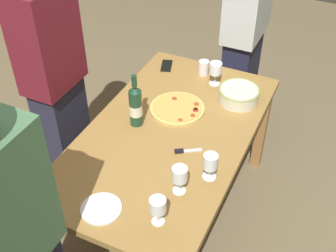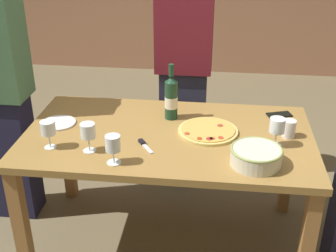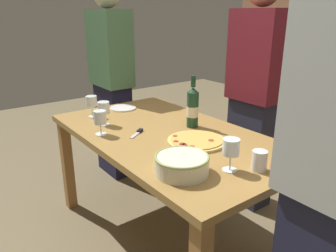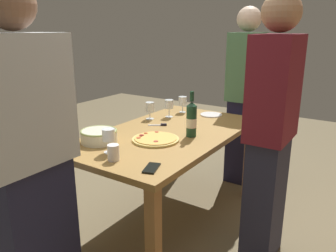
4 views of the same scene
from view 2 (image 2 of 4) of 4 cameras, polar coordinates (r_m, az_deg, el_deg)
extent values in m
plane|color=brown|center=(2.93, 0.00, -14.06)|extent=(8.00, 8.00, 0.00)
cube|color=olive|center=(2.51, 0.00, -1.36)|extent=(1.60, 0.90, 0.04)
cube|color=#9F6D3A|center=(2.59, -18.07, -11.85)|extent=(0.07, 0.07, 0.71)
cube|color=#9F6D3A|center=(2.44, 17.11, -14.53)|extent=(0.07, 0.07, 0.71)
cube|color=#9F6D3A|center=(3.19, -12.57, -3.20)|extent=(0.07, 0.07, 0.71)
cube|color=#9F6D3A|center=(3.07, 14.91, -4.81)|extent=(0.07, 0.07, 0.71)
cylinder|color=#D4BB67|center=(2.52, 5.06, -0.65)|extent=(0.33, 0.33, 0.02)
cylinder|color=gold|center=(2.52, 5.07, -0.44)|extent=(0.30, 0.30, 0.01)
cylinder|color=#B03F24|center=(2.43, 6.68, -1.48)|extent=(0.03, 0.03, 0.00)
cylinder|color=#AB3F27|center=(2.46, 2.42, -0.96)|extent=(0.03, 0.03, 0.00)
cylinder|color=#9F2D27|center=(2.41, 5.26, -1.62)|extent=(0.04, 0.04, 0.00)
cylinder|color=#A33E2C|center=(2.56, 6.60, 0.06)|extent=(0.03, 0.03, 0.00)
cylinder|color=#A43A17|center=(2.41, 3.99, -1.59)|extent=(0.03, 0.03, 0.00)
cylinder|color=#B13D25|center=(2.42, 5.61, -1.57)|extent=(0.03, 0.03, 0.00)
cylinder|color=beige|center=(2.24, 11.05, -3.79)|extent=(0.25, 0.25, 0.09)
torus|color=#97A75C|center=(2.22, 11.14, -2.93)|extent=(0.25, 0.25, 0.01)
cylinder|color=#1B4029|center=(2.63, 0.41, 3.28)|extent=(0.08, 0.08, 0.23)
cone|color=#1B4029|center=(2.59, 0.41, 5.87)|extent=(0.08, 0.08, 0.03)
cylinder|color=#1B4029|center=(2.57, 0.42, 7.05)|extent=(0.03, 0.03, 0.07)
cylinder|color=#EBE6CC|center=(2.64, 0.40, 3.05)|extent=(0.08, 0.08, 0.07)
cylinder|color=white|center=(2.45, 13.34, -2.38)|extent=(0.07, 0.07, 0.00)
cylinder|color=white|center=(2.43, 13.44, -1.54)|extent=(0.01, 0.01, 0.08)
cylinder|color=white|center=(2.40, 13.63, 0.09)|extent=(0.08, 0.08, 0.08)
cylinder|color=maroon|center=(2.40, 13.58, -0.38)|extent=(0.07, 0.07, 0.03)
cylinder|color=white|center=(2.44, -14.63, -2.59)|extent=(0.06, 0.06, 0.00)
cylinder|color=white|center=(2.43, -14.73, -1.77)|extent=(0.01, 0.01, 0.08)
cylinder|color=white|center=(2.39, -14.94, -0.22)|extent=(0.08, 0.08, 0.07)
cylinder|color=white|center=(2.37, -9.87, -3.08)|extent=(0.07, 0.07, 0.00)
cylinder|color=white|center=(2.35, -9.95, -2.23)|extent=(0.01, 0.01, 0.08)
cylinder|color=white|center=(2.31, -10.10, -0.58)|extent=(0.08, 0.08, 0.08)
cylinder|color=white|center=(2.25, -6.83, -4.60)|extent=(0.07, 0.07, 0.00)
cylinder|color=white|center=(2.23, -6.88, -3.82)|extent=(0.01, 0.01, 0.07)
cylinder|color=white|center=(2.19, -6.99, -2.18)|extent=(0.08, 0.08, 0.08)
cylinder|color=maroon|center=(2.20, -6.96, -2.60)|extent=(0.07, 0.07, 0.04)
cylinder|color=silver|center=(2.54, 15.03, -0.32)|extent=(0.07, 0.07, 0.10)
cylinder|color=white|center=(2.69, -13.64, 0.39)|extent=(0.20, 0.20, 0.01)
cube|color=black|center=(2.79, 13.87, 1.38)|extent=(0.16, 0.11, 0.01)
cube|color=silver|center=(2.35, -2.61, -2.86)|extent=(0.08, 0.10, 0.01)
cube|color=black|center=(2.41, -3.32, -2.00)|extent=(0.05, 0.05, 0.02)
cube|color=#1C1C39|center=(3.12, -19.76, -3.56)|extent=(0.36, 0.20, 0.84)
cube|color=#27283C|center=(3.34, 1.88, 0.28)|extent=(0.33, 0.20, 0.85)
cube|color=maroon|center=(3.09, 2.09, 12.69)|extent=(0.38, 0.24, 0.64)
camera|label=1|loc=(2.47, -55.68, 27.66)|focal=46.74mm
camera|label=3|loc=(1.71, 53.74, -0.07)|focal=35.24mm
camera|label=4|loc=(3.99, 34.81, 16.53)|focal=35.70mm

